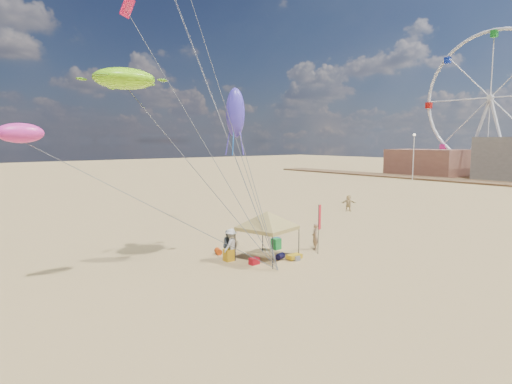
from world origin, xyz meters
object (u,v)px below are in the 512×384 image
Objects in this scene: person_near_a at (315,236)px; person_near_c at (231,245)px; feather_flag at (319,221)px; person_far_c at (349,203)px; canopy_tent at (267,213)px; lamp_north at (414,149)px; chair_green at (276,244)px; ferris_wheel at (490,105)px; cooler_blue at (276,241)px; chair_yellow at (229,255)px; cooler_red at (254,261)px; beach_cart at (294,256)px; person_near_b at (229,245)px.

person_near_a is 5.80m from person_near_c.
person_far_c is at bearing 32.76° from feather_flag.
canopy_tent reaches higher than person_near_c.
chair_green is at bearing -157.33° from lamp_north.
cooler_blue is at bearing -167.37° from ferris_wheel.
chair_green is 3.86m from person_near_c.
chair_yellow is 0.03× the size of ferris_wheel.
feather_flag is 0.37× the size of lamp_north.
lamp_north reaches higher than cooler_red.
lamp_north is at bearing 24.64° from beach_cart.
person_near_c is (-5.65, 1.31, 0.09)m from person_near_a.
lamp_north is at bearing 25.48° from feather_flag.
person_near_a is (5.13, 0.17, 0.66)m from cooler_red.
feather_flag is 3.42× the size of beach_cart.
cooler_blue is (4.34, 3.02, 0.00)m from cooler_red.
ferris_wheel reaches higher than chair_green.
canopy_tent is at bearing -138.81° from cooler_blue.
person_near_b is at bearing -165.97° from cooler_blue.
lamp_north is 0.30× the size of ferris_wheel.
beach_cart is at bearing -115.54° from person_far_c.
feather_flag is at bearing -7.47° from cooler_red.
person_near_c is at bearing -174.94° from chair_green.
person_near_a is 0.06× the size of ferris_wheel.
person_far_c is (14.66, 5.59, 0.63)m from cooler_blue.
chair_yellow is at bearing -158.52° from lamp_north.
ferris_wheel is (72.71, 18.34, 13.61)m from cooler_red.
canopy_tent is 4.86m from cooler_blue.
feather_flag is 71.61m from ferris_wheel.
lamp_north reaches higher than chair_green.
canopy_tent is at bearing 13.76° from cooler_red.
cooler_red is at bearing -166.24° from canopy_tent.
person_near_b is (-2.88, 2.55, 0.67)m from beach_cart.
lamp_north is (50.58, 23.55, 4.66)m from person_near_a.
person_near_b reaches higher than chair_yellow.
person_near_b reaches higher than person_far_c.
lamp_north is at bearing 21.94° from cooler_blue.
ferris_wheel is at bearing 172.85° from person_near_c.
ferris_wheel is (68.05, 18.95, 11.74)m from feather_flag.
lamp_north is at bearing 162.46° from ferris_wheel.
person_near_b is 60.45m from lamp_north.
person_far_c reaches higher than beach_cart.
cooler_blue is 71.38m from ferris_wheel.
person_near_b is (0.24, 0.31, 0.52)m from chair_yellow.
chair_yellow is 0.41× the size of person_near_a.
person_near_a reaches higher than person_far_c.
canopy_tent is at bearing -48.65° from person_near_b.
cooler_red is at bearing 172.53° from feather_flag.
person_near_c reaches higher than person_near_b.
canopy_tent reaches higher than beach_cart.
cooler_blue is 5.24m from chair_yellow.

